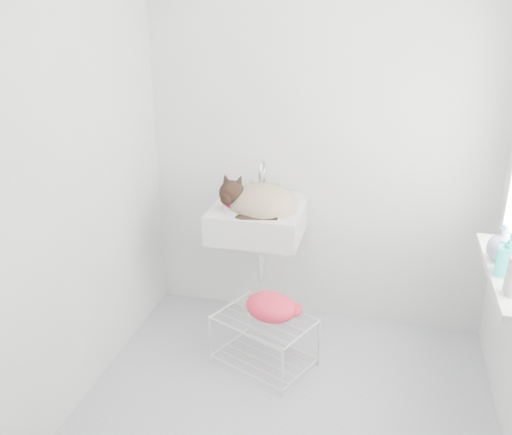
% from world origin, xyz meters
% --- Properties ---
extents(floor, '(2.20, 2.00, 0.02)m').
position_xyz_m(floor, '(0.00, 0.00, 0.00)').
color(floor, '#ADADAD').
rests_on(floor, ground).
extents(back_wall, '(2.20, 0.02, 2.50)m').
position_xyz_m(back_wall, '(0.00, 1.00, 1.25)').
color(back_wall, white).
rests_on(back_wall, ground).
extents(left_wall, '(0.02, 2.00, 2.50)m').
position_xyz_m(left_wall, '(-1.10, 0.00, 1.25)').
color(left_wall, white).
rests_on(left_wall, ground).
extents(windowsill, '(0.16, 0.88, 0.04)m').
position_xyz_m(windowsill, '(1.01, 0.20, 0.83)').
color(windowsill, white).
rests_on(windowsill, right_wall).
extents(sink, '(0.56, 0.49, 0.23)m').
position_xyz_m(sink, '(-0.34, 0.74, 0.85)').
color(sink, white).
rests_on(sink, back_wall).
extents(faucet, '(0.20, 0.14, 0.20)m').
position_xyz_m(faucet, '(-0.34, 0.92, 0.99)').
color(faucet, silver).
rests_on(faucet, sink).
extents(cat, '(0.48, 0.39, 0.29)m').
position_xyz_m(cat, '(-0.33, 0.72, 0.89)').
color(cat, tan).
rests_on(cat, sink).
extents(wire_rack, '(0.64, 0.56, 0.32)m').
position_xyz_m(wire_rack, '(-0.20, 0.35, 0.15)').
color(wire_rack, silver).
rests_on(wire_rack, floor).
extents(towel, '(0.39, 0.35, 0.13)m').
position_xyz_m(towel, '(-0.17, 0.37, 0.35)').
color(towel, '#C74614').
rests_on(towel, wire_rack).
extents(bottle_b, '(0.12, 0.12, 0.22)m').
position_xyz_m(bottle_b, '(1.00, 0.14, 0.85)').
color(bottle_b, teal).
rests_on(bottle_b, windowsill).
extents(bottle_c, '(0.15, 0.15, 0.19)m').
position_xyz_m(bottle_c, '(1.00, 0.31, 0.85)').
color(bottle_c, '#ABB4DA').
rests_on(bottle_c, windowsill).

